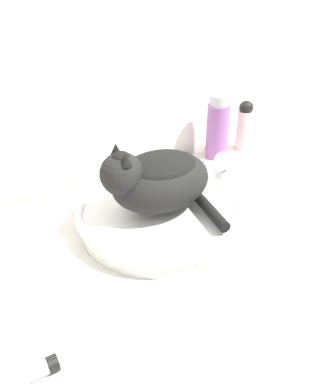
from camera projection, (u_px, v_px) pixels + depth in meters
name	position (u px, v px, depth m)	size (l,w,h in m)	color
wall_back	(76.00, 49.00, 1.10)	(8.00, 0.05, 2.40)	silver
vanity_counter	(151.00, 340.00, 1.24)	(1.21, 0.63, 0.81)	beige
sink_basin	(161.00, 214.00, 1.05)	(0.44, 0.44, 0.06)	white
cat	(156.00, 178.00, 0.99)	(0.29, 0.28, 0.18)	black
faucet	(221.00, 169.00, 1.18)	(0.13, 0.06, 0.13)	silver
mouthwash_bottle	(217.00, 128.00, 1.36)	(0.07, 0.07, 0.22)	#93569E
lotion_bottle_white	(244.00, 125.00, 1.43)	(0.05, 0.05, 0.18)	silver
cream_tube	(10.00, 384.00, 0.66)	(0.17, 0.03, 0.03)	silver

